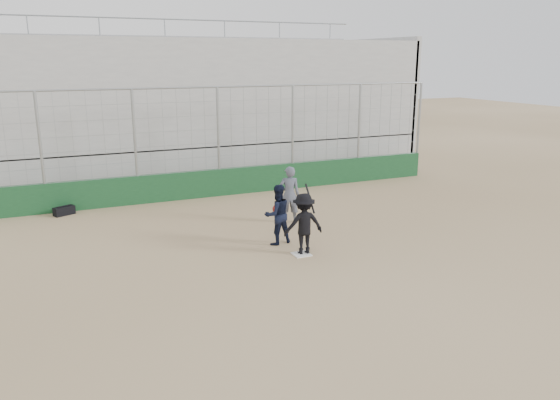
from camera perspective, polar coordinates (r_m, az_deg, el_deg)
name	(u,v)px	position (r m, az deg, el deg)	size (l,w,h in m)	color
ground	(301,255)	(14.39, 2.26, -5.73)	(90.00, 90.00, 0.00)	olive
home_plate	(301,254)	(14.39, 2.26, -5.68)	(0.44, 0.44, 0.02)	white
backstop	(219,170)	(20.42, -6.35, 3.10)	(18.10, 0.25, 4.04)	#133C1D
bleachers	(184,106)	(24.88, -9.98, 9.61)	(20.25, 6.70, 6.98)	#9C9C9C
batter_at_plate	(304,224)	(14.23, 2.49, -2.50)	(1.10, 0.78, 1.79)	black
catcher_crouched	(278,224)	(15.01, -0.26, -2.56)	(0.92, 0.77, 1.14)	black
umpire	(289,197)	(16.94, 0.97, 0.27)	(0.65, 0.43, 1.61)	#4B505F
equipment_bag	(64,211)	(19.26, -21.63, -1.05)	(0.72, 0.53, 0.32)	black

